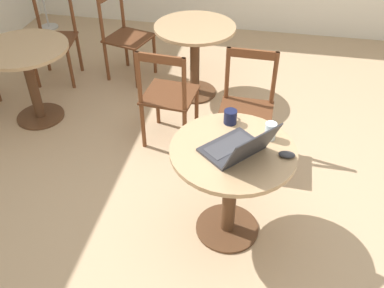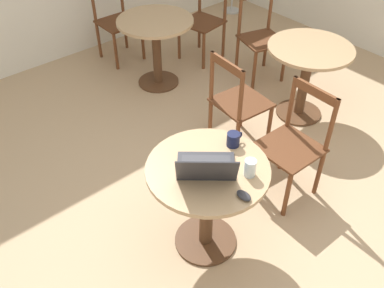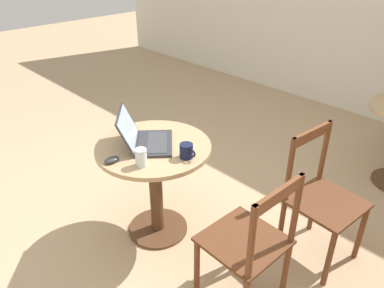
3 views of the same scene
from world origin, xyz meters
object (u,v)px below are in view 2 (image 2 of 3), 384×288
at_px(drinking_glass, 250,168).
at_px(chair_far_back, 116,21).
at_px(chair_mid_left, 237,104).
at_px(chair_mid_back, 260,38).
at_px(cafe_table_mid, 307,66).
at_px(cafe_table_far, 156,37).
at_px(laptop, 206,167).
at_px(mouse, 244,196).
at_px(chair_far_right, 204,20).
at_px(mug, 233,139).
at_px(chair_near_right, 293,145).
at_px(cafe_table_near, 207,189).

bearing_deg(drinking_glass, chair_far_back, 73.05).
distance_m(chair_mid_left, chair_mid_back, 1.28).
xyz_separation_m(cafe_table_mid, cafe_table_far, (-0.72, 1.37, 0.00)).
bearing_deg(cafe_table_far, laptop, -118.61).
relative_size(chair_mid_left, mouse, 9.09).
height_order(chair_mid_back, chair_far_back, same).
bearing_deg(chair_mid_back, chair_far_right, 103.27).
bearing_deg(drinking_glass, cafe_table_far, 67.59).
bearing_deg(mug, laptop, -165.09).
bearing_deg(chair_mid_back, mug, -142.78).
height_order(cafe_table_mid, chair_mid_left, chair_mid_left).
bearing_deg(laptop, chair_mid_left, 34.75).
bearing_deg(chair_near_right, cafe_table_near, 178.61).
height_order(cafe_table_mid, mouse, mouse).
xyz_separation_m(chair_near_right, mug, (-0.59, 0.07, 0.33)).
distance_m(mouse, drinking_glass, 0.20).
distance_m(cafe_table_mid, chair_near_right, 1.08).
xyz_separation_m(chair_near_right, chair_mid_back, (1.12, 1.37, 0.00)).
distance_m(chair_far_right, drinking_glass, 2.84).
distance_m(chair_mid_left, mug, 0.94).
distance_m(chair_near_right, mouse, 0.96).
height_order(cafe_table_mid, drinking_glass, drinking_glass).
bearing_deg(chair_mid_left, cafe_table_far, 85.06).
relative_size(chair_mid_back, chair_far_right, 1.00).
relative_size(cafe_table_mid, mouse, 7.78).
bearing_deg(chair_mid_left, drinking_glass, -132.41).
relative_size(chair_mid_back, chair_far_back, 1.00).
xyz_separation_m(cafe_table_near, chair_far_back, (1.04, 2.71, -0.09)).
xyz_separation_m(chair_far_right, mouse, (-1.82, -2.39, 0.29)).
bearing_deg(mug, chair_near_right, -7.12).
height_order(chair_mid_left, laptop, laptop).
xyz_separation_m(chair_mid_left, drinking_glass, (-0.77, -0.85, 0.34)).
height_order(chair_near_right, chair_mid_back, same).
xyz_separation_m(chair_mid_back, drinking_glass, (-1.83, -1.56, 0.34)).
bearing_deg(chair_far_back, mouse, -109.10).
xyz_separation_m(cafe_table_far, laptop, (-1.08, -1.97, 0.24)).
bearing_deg(chair_far_back, chair_near_right, -93.80).
bearing_deg(cafe_table_mid, chair_near_right, -146.84).
xyz_separation_m(chair_mid_left, chair_mid_back, (1.06, 0.71, 0.00)).
distance_m(mouse, mug, 0.47).
distance_m(cafe_table_far, laptop, 2.26).
distance_m(chair_near_right, drinking_glass, 0.81).
xyz_separation_m(cafe_table_near, chair_mid_back, (1.98, 1.35, -0.09)).
distance_m(chair_mid_back, chair_far_right, 0.73).
xyz_separation_m(chair_far_back, mouse, (-1.05, -3.03, 0.29)).
height_order(laptop, mug, laptop).
height_order(cafe_table_far, chair_far_right, chair_far_right).
height_order(chair_mid_left, drinking_glass, chair_mid_left).
bearing_deg(mouse, chair_far_back, 70.90).
distance_m(cafe_table_mid, laptop, 1.91).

